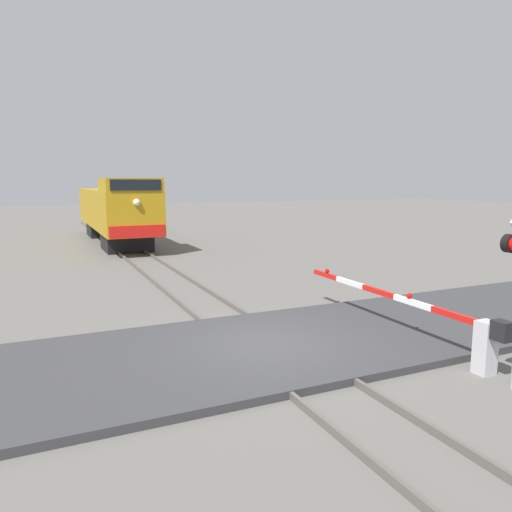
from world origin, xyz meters
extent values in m
plane|color=#605E59|center=(0.00, 0.00, 0.00)|extent=(160.00, 160.00, 0.00)
cube|color=#59544C|center=(-0.72, 0.00, 0.07)|extent=(0.08, 80.00, 0.15)
cube|color=#59544C|center=(0.72, 0.00, 0.07)|extent=(0.08, 80.00, 0.15)
cube|color=#38383A|center=(0.00, 0.00, 0.08)|extent=(36.00, 5.12, 0.17)
cube|color=black|center=(0.00, 18.72, 0.53)|extent=(2.57, 3.20, 1.05)
cube|color=black|center=(0.00, 27.10, 0.53)|extent=(2.57, 3.20, 1.05)
cube|color=#B28414|center=(0.00, 22.91, 2.25)|extent=(3.03, 15.23, 2.40)
cube|color=#B28414|center=(0.00, 16.95, 3.79)|extent=(2.97, 3.32, 0.69)
cube|color=black|center=(0.00, 15.27, 3.79)|extent=(2.57, 0.06, 0.56)
cube|color=red|center=(0.00, 15.26, 1.40)|extent=(2.88, 0.08, 0.64)
sphere|color=#F2EACC|center=(0.00, 15.25, 2.91)|extent=(0.36, 0.36, 0.36)
cylinder|color=black|center=(2.99, -3.93, 2.85)|extent=(0.34, 0.14, 0.34)
cube|color=silver|center=(3.51, -3.16, 0.56)|extent=(0.36, 0.36, 1.12)
cube|color=black|center=(3.51, -3.51, 1.02)|extent=(0.28, 0.36, 0.40)
cube|color=red|center=(3.51, -2.31, 1.02)|extent=(0.10, 1.30, 0.14)
cube|color=white|center=(3.51, -1.01, 1.02)|extent=(0.10, 1.30, 0.14)
cube|color=red|center=(3.51, 0.29, 1.02)|extent=(0.10, 1.30, 0.14)
cube|color=white|center=(3.51, 1.58, 1.02)|extent=(0.10, 1.30, 0.14)
cube|color=red|center=(3.51, 2.88, 1.02)|extent=(0.10, 1.30, 0.14)
sphere|color=red|center=(3.51, -0.89, 1.16)|extent=(0.14, 0.14, 0.14)
sphere|color=red|center=(3.51, 2.81, 1.16)|extent=(0.14, 0.14, 0.14)
camera|label=1|loc=(-4.78, -9.87, 3.95)|focal=33.88mm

